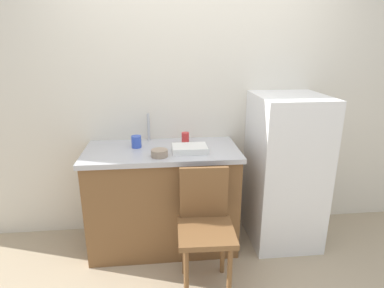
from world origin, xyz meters
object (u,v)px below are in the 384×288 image
terracotta_bowl (159,153)px  cup_blue (136,142)px  dish_tray (190,149)px  chair (205,224)px  refrigerator (285,170)px  cup_red (185,138)px

terracotta_bowl → cup_blue: cup_blue is taller
dish_tray → cup_blue: bearing=160.0°
chair → cup_blue: bearing=132.6°
refrigerator → cup_red: 0.93m
chair → terracotta_bowl: terracotta_bowl is taller
cup_red → cup_blue: (-0.42, -0.07, 0.00)m
cup_blue → dish_tray: bearing=-20.0°
chair → dish_tray: 0.62m
terracotta_bowl → cup_blue: (-0.19, 0.25, 0.02)m
refrigerator → terracotta_bowl: 1.14m
dish_tray → refrigerator: bearing=5.2°
chair → dish_tray: bearing=101.4°
chair → cup_red: (-0.09, 0.66, 0.46)m
refrigerator → cup_blue: refrigerator is taller
dish_tray → cup_red: bearing=94.1°
terracotta_bowl → cup_red: size_ratio=1.32×
chair → dish_tray: dish_tray is taller
refrigerator → cup_blue: size_ratio=13.40×
refrigerator → cup_blue: 1.33m
dish_tray → cup_blue: 0.46m
terracotta_bowl → cup_blue: size_ratio=1.31×
refrigerator → cup_red: (-0.87, 0.15, 0.29)m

